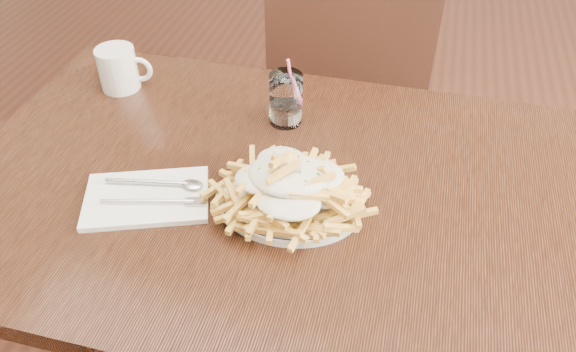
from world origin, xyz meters
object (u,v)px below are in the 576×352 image
(water_glass, at_px, (286,102))
(table, at_px, (270,212))
(coffee_mug, at_px, (119,69))
(fries_plate, at_px, (288,202))
(chair_far, at_px, (350,70))
(loaded_fries, at_px, (288,181))

(water_glass, bearing_deg, table, -84.62)
(coffee_mug, bearing_deg, fries_plate, -31.62)
(table, relative_size, fries_plate, 3.87)
(chair_far, relative_size, coffee_mug, 8.11)
(chair_far, relative_size, water_glass, 6.56)
(table, xyz_separation_m, loaded_fries, (0.05, -0.05, 0.14))
(chair_far, distance_m, loaded_fries, 0.85)
(chair_far, bearing_deg, loaded_fries, -89.34)
(table, distance_m, chair_far, 0.77)
(fries_plate, height_order, coffee_mug, coffee_mug)
(loaded_fries, relative_size, coffee_mug, 2.52)
(water_glass, relative_size, coffee_mug, 1.24)
(table, height_order, loaded_fries, loaded_fries)
(fries_plate, xyz_separation_m, loaded_fries, (0.00, 0.00, 0.05))
(table, xyz_separation_m, chair_far, (0.04, 0.76, -0.10))
(coffee_mug, bearing_deg, chair_far, 48.51)
(loaded_fries, bearing_deg, table, 133.48)
(loaded_fries, xyz_separation_m, water_glass, (-0.07, 0.25, -0.01))
(coffee_mug, bearing_deg, loaded_fries, -31.62)
(chair_far, height_order, water_glass, chair_far)
(loaded_fries, xyz_separation_m, coffee_mug, (-0.47, 0.29, -0.01))
(chair_far, distance_m, water_glass, 0.61)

